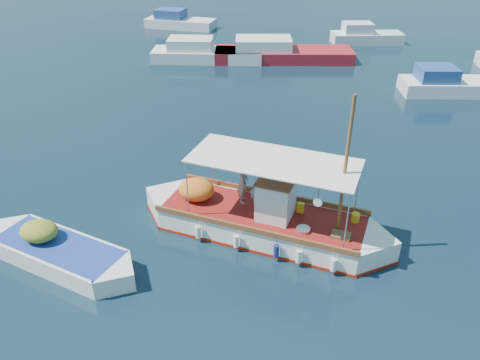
# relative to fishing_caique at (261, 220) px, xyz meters

# --- Properties ---
(ground) EXTENTS (160.00, 160.00, 0.00)m
(ground) POSITION_rel_fishing_caique_xyz_m (-0.39, 0.28, -0.48)
(ground) COLOR black
(ground) RESTS_ON ground
(fishing_caique) EXTENTS (8.96, 3.21, 5.50)m
(fishing_caique) POSITION_rel_fishing_caique_xyz_m (0.00, 0.00, 0.00)
(fishing_caique) COLOR white
(fishing_caique) RESTS_ON ground
(dinghy) EXTENTS (5.75, 2.52, 1.44)m
(dinghy) POSITION_rel_fishing_caique_xyz_m (-5.79, -3.11, -0.18)
(dinghy) COLOR white
(dinghy) RESTS_ON ground
(bg_boat_nw) EXTENTS (8.14, 4.00, 1.80)m
(bg_boat_nw) POSITION_rel_fishing_caique_xyz_m (-8.45, 18.97, 0.01)
(bg_boat_nw) COLOR silver
(bg_boat_nw) RESTS_ON ground
(bg_boat_n) EXTENTS (10.21, 5.17, 1.80)m
(bg_boat_n) POSITION_rel_fishing_caique_xyz_m (-3.22, 20.45, 0.01)
(bg_boat_n) COLOR #A51B23
(bg_boat_n) RESTS_ON ground
(bg_boat_ne) EXTENTS (5.77, 3.43, 1.80)m
(bg_boat_ne) POSITION_rel_fishing_caique_xyz_m (7.57, 16.27, 0.01)
(bg_boat_ne) COLOR silver
(bg_boat_ne) RESTS_ON ground
(bg_boat_far_w) EXTENTS (6.27, 2.38, 1.80)m
(bg_boat_far_w) POSITION_rel_fishing_caique_xyz_m (-14.03, 28.35, 0.01)
(bg_boat_far_w) COLOR silver
(bg_boat_far_w) RESTS_ON ground
(bg_boat_far_n) EXTENTS (5.95, 3.56, 1.80)m
(bg_boat_far_n) POSITION_rel_fishing_caique_xyz_m (2.54, 27.13, 0.01)
(bg_boat_far_n) COLOR silver
(bg_boat_far_n) RESTS_ON ground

